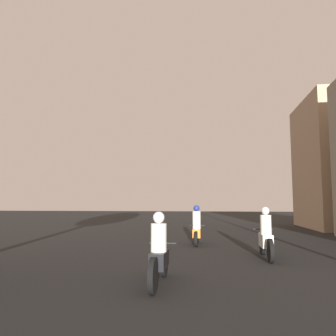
{
  "coord_description": "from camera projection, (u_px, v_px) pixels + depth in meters",
  "views": [
    {
      "loc": [
        0.03,
        0.48,
        1.67
      ],
      "look_at": [
        -2.3,
        18.33,
        3.54
      ],
      "focal_mm": 35.0,
      "sensor_mm": 36.0,
      "label": 1
    }
  ],
  "objects": [
    {
      "name": "motorcycle_orange",
      "position": [
        197.0,
        229.0,
        12.89
      ],
      "size": [
        0.6,
        1.84,
        1.54
      ],
      "rotation": [
        0.0,
        0.0,
        -0.16
      ],
      "color": "black",
      "rests_on": "ground_plane"
    },
    {
      "name": "motorcycle_black",
      "position": [
        159.0,
        255.0,
        6.68
      ],
      "size": [
        0.6,
        2.11,
        1.47
      ],
      "rotation": [
        0.0,
        0.0,
        -0.16
      ],
      "color": "black",
      "rests_on": "ground_plane"
    },
    {
      "name": "motorcycle_white",
      "position": [
        266.0,
        238.0,
        9.73
      ],
      "size": [
        0.6,
        2.12,
        1.52
      ],
      "rotation": [
        0.0,
        0.0,
        -0.11
      ],
      "color": "black",
      "rests_on": "ground_plane"
    }
  ]
}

